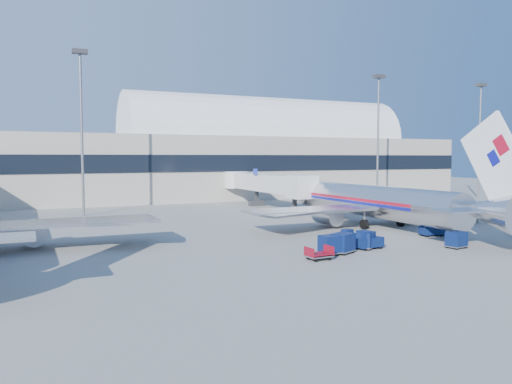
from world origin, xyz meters
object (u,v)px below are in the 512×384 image
jetbridge_near (262,183)px  tug_right (431,229)px  barrier_near (445,222)px  tug_left (344,237)px  barrier_mid (466,220)px  tug_lead (368,240)px  mast_far_east (480,123)px  barrier_far (485,219)px  mast_east (378,119)px  cart_solo_near (456,239)px  cart_train_a (366,240)px  cart_open_red (319,255)px  airliner_main (378,202)px  cart_train_b (343,243)px  mast_west (81,108)px  cart_train_c (331,244)px

jetbridge_near → tug_right: jetbridge_near is taller
barrier_near → tug_left: bearing=-163.8°
barrier_mid → tug_left: size_ratio=1.31×
jetbridge_near → tug_lead: bearing=-101.1°
jetbridge_near → barrier_mid: size_ratio=9.17×
mast_far_east → barrier_far: (-30.40, -28.00, -14.34)m
barrier_far → tug_lead: size_ratio=1.11×
mast_east → cart_solo_near: mast_east is taller
barrier_mid → cart_solo_near: cart_solo_near is taller
mast_east → barrier_far: 31.92m
barrier_far → mast_east: bearing=79.1°
tug_right → cart_train_a: size_ratio=1.22×
cart_train_a → cart_open_red: bearing=166.6°
airliner_main → cart_train_b: bearing=-137.5°
barrier_near → tug_left: tug_left is taller
jetbridge_near → barrier_mid: (13.70, -28.81, -3.48)m
mast_west → cart_train_c: size_ratio=11.63×
cart_solo_near → tug_lead: bearing=149.3°
mast_far_east → tug_left: (-54.93, -33.21, -14.17)m
tug_lead → tug_right: (10.42, 3.20, -0.02)m
jetbridge_near → barrier_mid: bearing=-64.6°
mast_east → barrier_far: (-5.40, -28.00, -14.34)m
airliner_main → tug_left: airliner_main is taller
tug_right → barrier_far: bearing=31.2°
mast_far_east → cart_solo_near: 63.26m
barrier_far → tug_right: size_ratio=1.13×
jetbridge_near → mast_west: bearing=-178.3°
barrier_near → barrier_far: 6.60m
cart_train_a → cart_train_b: size_ratio=0.92×
barrier_far → cart_train_b: size_ratio=1.26×
tug_lead → cart_train_a: 0.18m
cart_train_c → mast_west: bearing=109.3°
tug_lead → cart_train_b: 3.26m
mast_east → barrier_mid: (-8.70, -28.00, -14.34)m
airliner_main → jetbridge_near: size_ratio=1.35×
mast_far_east → cart_train_b: (-57.91, -37.33, -13.88)m
barrier_near → barrier_far: same height
jetbridge_near → tug_left: size_ratio=12.04×
airliner_main → tug_right: (0.67, -7.86, -2.19)m
mast_far_east → cart_open_red: mast_far_east is taller
tug_right → cart_train_a: tug_right is taller
tug_left → cart_train_b: cart_train_b is taller
mast_west → cart_train_c: (15.82, -37.48, -13.92)m
tug_left → barrier_mid: bearing=-91.0°
tug_right → cart_solo_near: tug_right is taller
barrier_near → barrier_mid: bearing=0.0°
barrier_far → tug_left: tug_left is taller
mast_far_east → tug_lead: (-54.74, -36.55, -14.03)m
cart_solo_near → barrier_mid: bearing=31.5°
cart_open_red → airliner_main: bearing=35.8°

